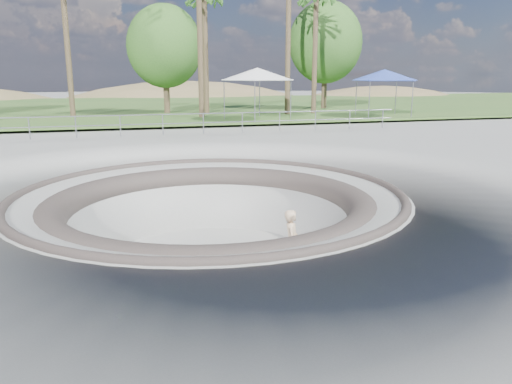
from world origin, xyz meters
TOP-DOWN VIEW (x-y plane):
  - ground at (0.00, 0.00)m, footprint 180.00×180.00m
  - skate_bowl at (0.00, 0.00)m, footprint 14.00×14.00m
  - grass_strip at (0.00, 34.00)m, footprint 180.00×36.00m
  - distant_hills at (3.78, 57.17)m, footprint 103.20×45.00m
  - safety_railing at (0.00, 12.00)m, footprint 25.00×0.06m
  - skateboard at (1.72, -1.63)m, footprint 0.83×0.38m
  - skater at (1.72, -1.63)m, footprint 0.57×0.70m
  - canopy_white at (6.54, 18.00)m, footprint 5.73×5.73m
  - canopy_blue at (15.55, 18.19)m, footprint 6.08×6.08m
  - bushy_tree_mid at (1.64, 25.07)m, footprint 5.42×4.93m
  - bushy_tree_right at (14.87, 26.63)m, footprint 6.06×5.51m

SIDE VIEW (x-z plane):
  - distant_hills at x=3.78m, z-range -21.32..7.28m
  - skateboard at x=1.72m, z-range -1.88..-1.79m
  - skate_bowl at x=0.00m, z-range -3.88..0.22m
  - skater at x=1.72m, z-range -1.82..-0.16m
  - ground at x=0.00m, z-range 0.00..0.00m
  - grass_strip at x=0.00m, z-range 0.16..0.28m
  - safety_railing at x=0.00m, z-range 0.18..1.20m
  - canopy_blue at x=15.55m, z-range 1.45..4.57m
  - canopy_white at x=6.54m, z-range 1.48..4.67m
  - bushy_tree_mid at x=1.64m, z-range 1.11..8.93m
  - bushy_tree_right at x=14.87m, z-range 1.22..9.97m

